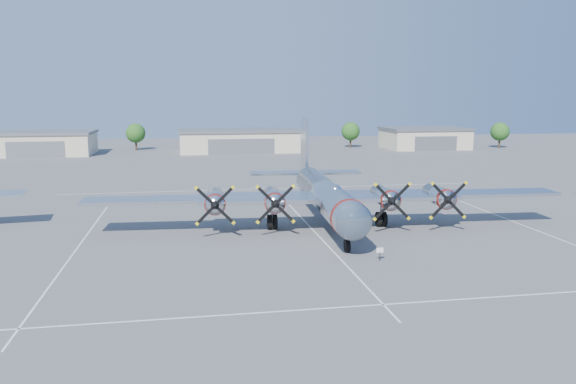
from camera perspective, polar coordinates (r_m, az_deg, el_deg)
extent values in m
plane|color=#525254|center=(57.58, 2.29, -3.60)|extent=(260.00, 260.00, 0.00)
cube|color=silver|center=(52.41, -20.76, -5.57)|extent=(0.15, 40.00, 0.01)
cube|color=silver|center=(52.85, 3.45, -4.82)|extent=(0.15, 40.00, 0.01)
cube|color=silver|center=(61.70, 23.78, -3.53)|extent=(0.15, 40.00, 0.01)
cube|color=silver|center=(37.29, 9.66, -11.20)|extent=(60.00, 0.15, 0.01)
cube|color=silver|center=(81.71, -1.45, 0.36)|extent=(60.00, 0.15, 0.01)
cube|color=beige|center=(141.07, -23.61, 4.46)|extent=(22.00, 14.00, 4.80)
cube|color=slate|center=(140.89, -23.69, 5.55)|extent=(22.60, 14.60, 0.60)
cube|color=slate|center=(134.29, -24.28, 3.93)|extent=(12.10, 0.20, 3.60)
cube|color=beige|center=(137.69, -5.03, 5.12)|extent=(28.00, 14.00, 4.80)
cube|color=slate|center=(137.50, -5.05, 6.24)|extent=(28.60, 14.60, 0.60)
cube|color=slate|center=(130.74, -4.75, 4.62)|extent=(15.40, 0.20, 3.60)
cube|color=beige|center=(149.73, 13.67, 5.24)|extent=(20.00, 14.00, 4.80)
cube|color=slate|center=(149.56, 13.71, 6.27)|extent=(20.60, 14.60, 0.60)
cube|color=slate|center=(143.36, 14.79, 4.77)|extent=(11.00, 0.20, 3.60)
cylinder|color=#382619|center=(145.79, -15.17, 4.67)|extent=(0.50, 0.50, 2.80)
sphere|color=#204B15|center=(145.59, -15.22, 5.79)|extent=(4.80, 4.80, 4.80)
cylinder|color=#382619|center=(149.27, 6.36, 5.06)|extent=(0.50, 0.50, 2.80)
sphere|color=#204B15|center=(149.07, 6.38, 6.15)|extent=(4.80, 4.80, 4.80)
cylinder|color=#382619|center=(157.16, 20.67, 4.73)|extent=(0.50, 0.50, 2.80)
sphere|color=#204B15|center=(156.97, 20.73, 5.76)|extent=(4.80, 4.80, 4.80)
cylinder|color=black|center=(46.51, 9.30, -6.42)|extent=(0.06, 0.06, 0.84)
cube|color=white|center=(46.38, 9.32, -5.85)|extent=(0.58, 0.04, 0.42)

